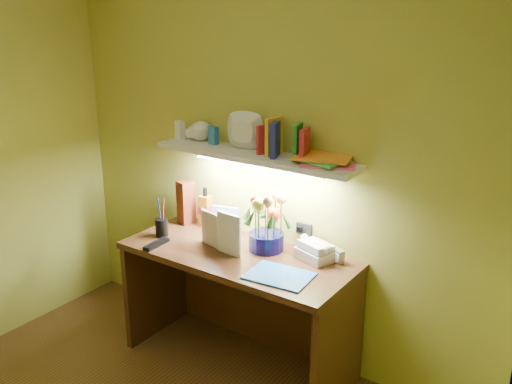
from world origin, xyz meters
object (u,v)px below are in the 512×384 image
desk_clock (338,256)px  whisky_bottle (206,207)px  flower_bouquet (266,221)px  telephone (316,249)px  desk (238,309)px

desk_clock → whisky_bottle: bearing=-157.3°
flower_bouquet → whisky_bottle: bearing=170.2°
telephone → desk_clock: telephone is taller
desk → telephone: bearing=23.4°
flower_bouquet → telephone: 0.33m
desk → whisky_bottle: 0.70m
desk → desk_clock: desk_clock is taller
desk → whisky_bottle: whisky_bottle is taller
desk → telephone: size_ratio=6.89×
desk_clock → desk: bearing=-134.8°
flower_bouquet → desk_clock: bearing=10.8°
whisky_bottle → telephone: bearing=-3.2°
desk_clock → whisky_bottle: whisky_bottle is taller
whisky_bottle → desk: bearing=-28.2°
desk → flower_bouquet: size_ratio=3.82×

